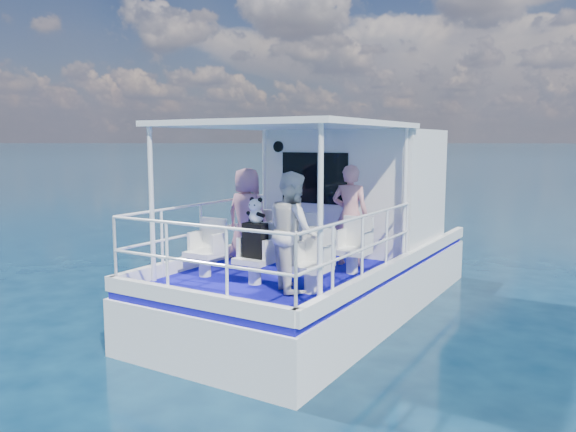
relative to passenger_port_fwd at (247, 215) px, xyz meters
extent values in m
plane|color=#071D33|center=(1.00, -0.13, -1.68)|extent=(2000.00, 2000.00, 0.00)
cube|color=white|center=(1.00, 0.87, -1.68)|extent=(3.00, 7.00, 1.60)
cube|color=#0D087B|center=(1.00, 0.87, -0.83)|extent=(2.90, 6.90, 0.10)
cube|color=white|center=(1.00, 2.17, 0.32)|extent=(2.85, 2.00, 2.20)
cube|color=white|center=(1.00, -0.33, 1.46)|extent=(3.00, 3.20, 0.08)
cylinder|color=white|center=(-0.35, -1.83, 0.32)|extent=(0.07, 0.07, 2.20)
cylinder|color=white|center=(2.35, -1.83, 0.32)|extent=(0.07, 0.07, 2.20)
cylinder|color=white|center=(-0.35, 1.07, 0.32)|extent=(0.07, 0.07, 2.20)
cylinder|color=white|center=(2.35, 1.07, 0.32)|extent=(0.07, 0.07, 2.20)
cube|color=silver|center=(0.10, 0.07, -0.59)|extent=(0.48, 0.46, 0.38)
cube|color=silver|center=(1.00, 0.07, -0.59)|extent=(0.48, 0.46, 0.38)
cube|color=silver|center=(1.90, 0.07, -0.59)|extent=(0.48, 0.46, 0.38)
cube|color=silver|center=(0.10, -1.23, -0.59)|extent=(0.48, 0.46, 0.38)
cube|color=silver|center=(1.00, -1.23, -0.59)|extent=(0.48, 0.46, 0.38)
cube|color=silver|center=(1.90, -1.23, -0.59)|extent=(0.48, 0.46, 0.38)
imported|color=#C07C90|center=(0.00, 0.00, 0.00)|extent=(0.60, 0.44, 1.56)
imported|color=#C68087|center=(1.61, 0.59, 0.04)|extent=(0.66, 0.49, 1.63)
imported|color=white|center=(1.61, -1.22, 0.02)|extent=(0.98, 0.97, 1.60)
cube|color=black|center=(0.10, -0.01, -0.17)|extent=(0.35, 0.20, 0.46)
cube|color=black|center=(1.01, -1.24, -0.16)|extent=(0.33, 0.18, 0.49)
cube|color=black|center=(0.10, 0.01, 0.09)|extent=(0.09, 0.06, 0.06)
camera|label=1|loc=(5.38, -7.59, 1.21)|focal=35.00mm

